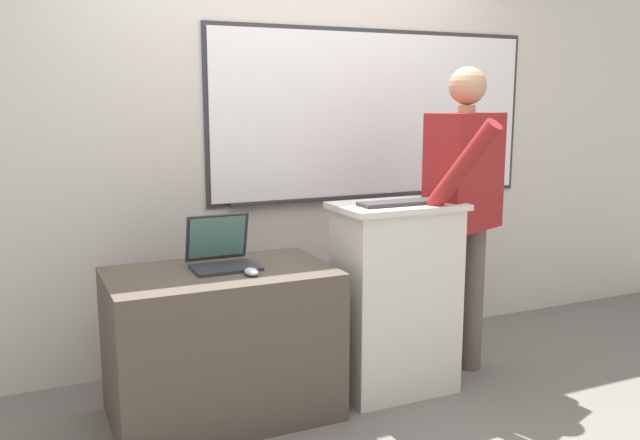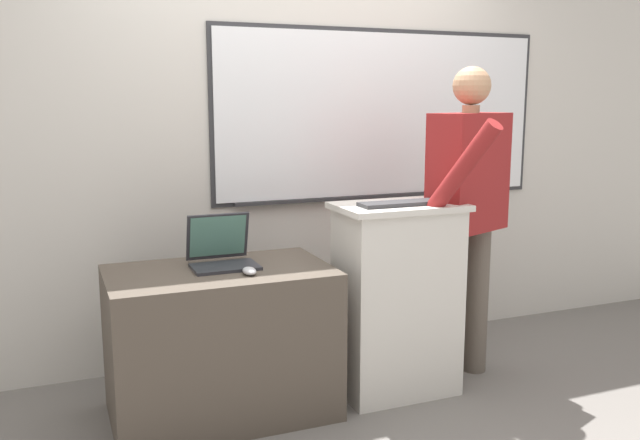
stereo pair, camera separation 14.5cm
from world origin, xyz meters
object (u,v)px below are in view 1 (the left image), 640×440
object	(u,v)px
laptop	(221,252)
side_desk	(222,344)
wireless_keyboard	(399,203)
person_presenter	(464,200)
computer_mouse_by_keyboard	(446,198)
computer_mouse_by_laptop	(251,272)
lectern_podium	(396,298)

from	to	relation	value
laptop	side_desk	bearing A→B (deg)	-111.43
wireless_keyboard	person_presenter	bearing A→B (deg)	9.02
computer_mouse_by_keyboard	side_desk	bearing A→B (deg)	173.25
person_presenter	computer_mouse_by_laptop	xyz separation A→B (m)	(-1.23, -0.08, -0.24)
lectern_podium	laptop	bearing A→B (deg)	169.15
lectern_podium	computer_mouse_by_laptop	xyz separation A→B (m)	(-0.80, -0.06, 0.24)
side_desk	laptop	world-z (taller)	laptop
wireless_keyboard	computer_mouse_by_laptop	world-z (taller)	wireless_keyboard
computer_mouse_by_laptop	computer_mouse_by_keyboard	bearing A→B (deg)	0.38
lectern_podium	person_presenter	distance (m)	0.65
lectern_podium	laptop	world-z (taller)	lectern_podium
computer_mouse_by_keyboard	lectern_podium	bearing A→B (deg)	169.21
laptop	wireless_keyboard	distance (m)	0.91
laptop	computer_mouse_by_keyboard	xyz separation A→B (m)	(1.14, -0.22, 0.22)
lectern_podium	side_desk	bearing A→B (deg)	174.42
lectern_podium	laptop	xyz separation A→B (m)	(-0.88, 0.17, 0.29)
lectern_podium	laptop	size ratio (longest dim) A/B	3.21
wireless_keyboard	laptop	bearing A→B (deg)	165.67
wireless_keyboard	computer_mouse_by_keyboard	xyz separation A→B (m)	(0.28, 0.00, 0.01)
person_presenter	wireless_keyboard	world-z (taller)	person_presenter
person_presenter	computer_mouse_by_laptop	bearing A→B (deg)	161.66
person_presenter	computer_mouse_by_laptop	world-z (taller)	person_presenter
person_presenter	computer_mouse_by_keyboard	size ratio (longest dim) A/B	16.90
person_presenter	lectern_podium	bearing A→B (deg)	160.81
lectern_podium	wireless_keyboard	size ratio (longest dim) A/B	2.37
laptop	computer_mouse_by_keyboard	size ratio (longest dim) A/B	3.12
lectern_podium	computer_mouse_by_laptop	bearing A→B (deg)	-175.95
side_desk	computer_mouse_by_laptop	world-z (taller)	computer_mouse_by_laptop
laptop	wireless_keyboard	xyz separation A→B (m)	(0.86, -0.22, 0.21)
side_desk	wireless_keyboard	distance (m)	1.11
wireless_keyboard	computer_mouse_by_laptop	size ratio (longest dim) A/B	4.23
wireless_keyboard	computer_mouse_by_keyboard	bearing A→B (deg)	0.18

